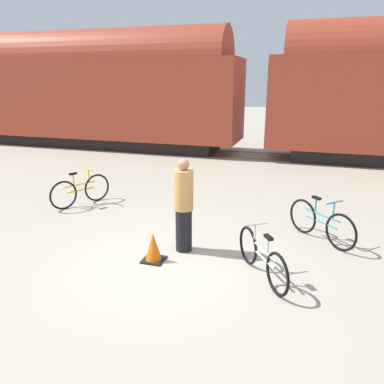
# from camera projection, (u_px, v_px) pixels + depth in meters

# --- Properties ---
(ground_plane) EXTENTS (80.00, 80.00, 0.00)m
(ground_plane) POSITION_uv_depth(u_px,v_px,m) (164.00, 262.00, 6.95)
(ground_plane) COLOR #B2A893
(freight_train) EXTENTS (57.23, 2.81, 5.46)m
(freight_train) POSITION_uv_depth(u_px,v_px,m) (255.00, 88.00, 15.75)
(freight_train) COLOR black
(freight_train) RESTS_ON ground_plane
(rail_near) EXTENTS (69.23, 0.07, 0.01)m
(rail_near) POSITION_uv_depth(u_px,v_px,m) (249.00, 158.00, 15.94)
(rail_near) COLOR #4C4238
(rail_near) RESTS_ON ground_plane
(rail_far) EXTENTS (69.23, 0.07, 0.01)m
(rail_far) POSITION_uv_depth(u_px,v_px,m) (254.00, 152.00, 17.25)
(rail_far) COLOR #4C4238
(rail_far) RESTS_ON ground_plane
(bicycle_silver) EXTENTS (1.04, 1.52, 0.87)m
(bicycle_silver) POSITION_uv_depth(u_px,v_px,m) (262.00, 257.00, 6.32)
(bicycle_silver) COLOR black
(bicycle_silver) RESTS_ON ground_plane
(bicycle_teal) EXTENTS (1.33, 1.27, 0.94)m
(bicycle_teal) POSITION_uv_depth(u_px,v_px,m) (321.00, 223.00, 7.75)
(bicycle_teal) COLOR black
(bicycle_teal) RESTS_ON ground_plane
(bicycle_yellow) EXTENTS (0.84, 1.58, 0.95)m
(bicycle_yellow) POSITION_uv_depth(u_px,v_px,m) (81.00, 191.00, 9.98)
(bicycle_yellow) COLOR black
(bicycle_yellow) RESTS_ON ground_plane
(person_in_tan) EXTENTS (0.38, 0.38, 1.85)m
(person_in_tan) POSITION_uv_depth(u_px,v_px,m) (184.00, 206.00, 7.18)
(person_in_tan) COLOR black
(person_in_tan) RESTS_ON ground_plane
(traffic_cone) EXTENTS (0.40, 0.40, 0.55)m
(traffic_cone) POSITION_uv_depth(u_px,v_px,m) (153.00, 248.00, 6.93)
(traffic_cone) COLOR black
(traffic_cone) RESTS_ON ground_plane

